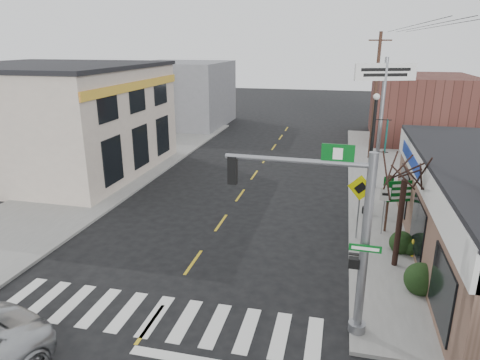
% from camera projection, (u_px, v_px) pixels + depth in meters
% --- Properties ---
extents(ground, '(140.00, 140.00, 0.00)m').
position_uv_depth(ground, '(150.00, 324.00, 13.24)').
color(ground, black).
rests_on(ground, ground).
extents(sidewalk_right, '(6.00, 38.00, 0.13)m').
position_uv_depth(sidewalk_right, '(405.00, 201.00, 23.26)').
color(sidewalk_right, slate).
rests_on(sidewalk_right, ground).
extents(sidewalk_left, '(6.00, 38.00, 0.13)m').
position_uv_depth(sidewalk_left, '(107.00, 178.00, 27.24)').
color(sidewalk_left, slate).
rests_on(sidewalk_left, ground).
extents(center_line, '(0.12, 56.00, 0.01)m').
position_uv_depth(center_line, '(221.00, 223.00, 20.64)').
color(center_line, gold).
rests_on(center_line, ground).
extents(crosswalk, '(11.00, 2.20, 0.01)m').
position_uv_depth(crosswalk, '(156.00, 316.00, 13.61)').
color(crosswalk, silver).
rests_on(crosswalk, ground).
extents(left_building, '(12.00, 12.00, 6.80)m').
position_uv_depth(left_building, '(55.00, 121.00, 28.03)').
color(left_building, '#BFB09F').
rests_on(left_building, ground).
extents(bldg_distant_right, '(8.00, 10.00, 5.60)m').
position_uv_depth(bldg_distant_right, '(421.00, 108.00, 37.48)').
color(bldg_distant_right, '#552E27').
rests_on(bldg_distant_right, ground).
extents(bldg_distant_left, '(9.00, 10.00, 6.40)m').
position_uv_depth(bldg_distant_left, '(182.00, 94.00, 44.30)').
color(bldg_distant_left, slate).
rests_on(bldg_distant_left, ground).
extents(traffic_signal_pole, '(4.45, 0.37, 5.64)m').
position_uv_depth(traffic_signal_pole, '(342.00, 225.00, 11.84)').
color(traffic_signal_pole, gray).
rests_on(traffic_signal_pole, sidewalk_right).
extents(guide_sign, '(1.52, 0.13, 2.66)m').
position_uv_depth(guide_sign, '(403.00, 197.00, 18.73)').
color(guide_sign, '#442B1F').
rests_on(guide_sign, sidewalk_right).
extents(fire_hydrant, '(0.23, 0.23, 0.74)m').
position_uv_depth(fire_hydrant, '(414.00, 247.00, 17.06)').
color(fire_hydrant, yellow).
rests_on(fire_hydrant, sidewalk_right).
extents(ped_crossing_sign, '(1.13, 0.08, 2.90)m').
position_uv_depth(ped_crossing_sign, '(360.00, 196.00, 18.11)').
color(ped_crossing_sign, gray).
rests_on(ped_crossing_sign, sidewalk_right).
extents(lamp_post, '(0.77, 0.61, 5.94)m').
position_uv_depth(lamp_post, '(373.00, 146.00, 20.37)').
color(lamp_post, black).
rests_on(lamp_post, sidewalk_right).
extents(dance_center_sign, '(3.50, 0.22, 7.43)m').
position_uv_depth(dance_center_sign, '(384.00, 92.00, 23.59)').
color(dance_center_sign, gray).
rests_on(dance_center_sign, sidewalk_right).
extents(bare_tree, '(2.58, 2.58, 5.16)m').
position_uv_depth(bare_tree, '(407.00, 163.00, 15.26)').
color(bare_tree, black).
rests_on(bare_tree, sidewalk_right).
extents(shrub_front, '(1.15, 1.15, 0.87)m').
position_uv_depth(shrub_front, '(421.00, 279.00, 14.66)').
color(shrub_front, '#1D371A').
rests_on(shrub_front, sidewalk_right).
extents(shrub_back, '(0.98, 0.98, 0.73)m').
position_uv_depth(shrub_back, '(401.00, 243.00, 17.48)').
color(shrub_back, black).
rests_on(shrub_back, sidewalk_right).
extents(utility_pole_far, '(1.54, 0.23, 8.88)m').
position_uv_depth(utility_pole_far, '(375.00, 96.00, 30.30)').
color(utility_pole_far, '#402A20').
rests_on(utility_pole_far, sidewalk_right).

